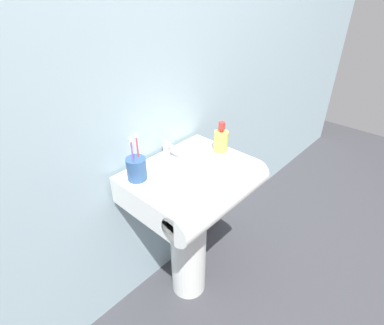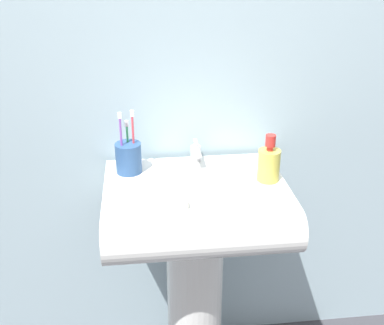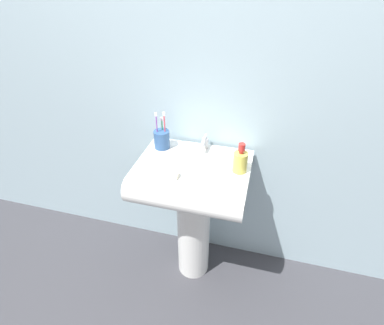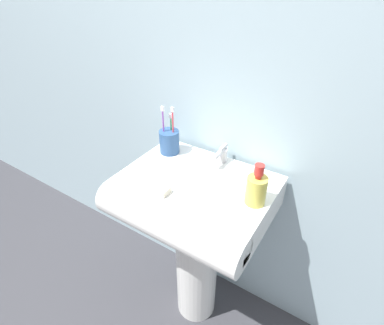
% 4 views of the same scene
% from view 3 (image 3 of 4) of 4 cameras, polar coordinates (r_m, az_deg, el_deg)
% --- Properties ---
extents(ground_plane, '(6.00, 6.00, 0.00)m').
position_cam_3_polar(ground_plane, '(2.13, 0.27, -19.07)').
color(ground_plane, '#38383D').
rests_on(ground_plane, ground).
extents(wall_back, '(5.00, 0.05, 2.40)m').
position_cam_3_polar(wall_back, '(1.58, 2.73, 15.58)').
color(wall_back, '#9EB7C1').
rests_on(wall_back, ground).
extents(sink_pedestal, '(0.20, 0.20, 0.71)m').
position_cam_3_polar(sink_pedestal, '(1.86, 0.30, -12.57)').
color(sink_pedestal, white).
rests_on(sink_pedestal, ground).
extents(sink_basin, '(0.58, 0.47, 0.13)m').
position_cam_3_polar(sink_basin, '(1.53, -0.14, -3.16)').
color(sink_basin, white).
rests_on(sink_basin, sink_pedestal).
extents(faucet, '(0.04, 0.11, 0.07)m').
position_cam_3_polar(faucet, '(1.63, 2.40, 3.82)').
color(faucet, '#B7B7BC').
rests_on(faucet, sink_basin).
extents(toothbrush_cup, '(0.09, 0.09, 0.21)m').
position_cam_3_polar(toothbrush_cup, '(1.64, -5.78, 4.49)').
color(toothbrush_cup, '#2D5184').
rests_on(toothbrush_cup, sink_basin).
extents(soap_bottle, '(0.07, 0.07, 0.16)m').
position_cam_3_polar(soap_bottle, '(1.46, 9.18, 0.27)').
color(soap_bottle, gold).
rests_on(soap_bottle, sink_basin).
extents(bar_soap, '(0.07, 0.05, 0.02)m').
position_cam_3_polar(bar_soap, '(1.43, -3.96, -2.37)').
color(bar_soap, silver).
rests_on(bar_soap, sink_basin).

